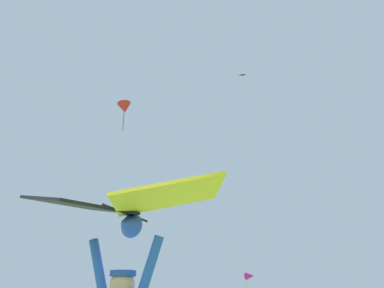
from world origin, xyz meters
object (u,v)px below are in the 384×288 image
(distant_kite_red_low_left, at_px, (124,108))
(marker_flag, at_px, (250,282))
(distant_kite_magenta_mid_right, at_px, (193,197))
(held_stunt_kite, at_px, (122,205))
(distant_kite_black_low_right, at_px, (243,75))

(distant_kite_red_low_left, distance_m, marker_flag, 10.82)
(distant_kite_red_low_left, xyz_separation_m, distant_kite_magenta_mid_right, (4.71, -0.85, -5.41))
(held_stunt_kite, xyz_separation_m, distant_kite_magenta_mid_right, (-4.89, 8.64, 2.62))
(distant_kite_magenta_mid_right, height_order, marker_flag, distant_kite_magenta_mid_right)
(distant_kite_magenta_mid_right, relative_size, marker_flag, 0.48)
(distant_kite_black_low_right, bearing_deg, held_stunt_kite, -68.15)
(distant_kite_black_low_right, height_order, distant_kite_magenta_mid_right, distant_kite_black_low_right)
(held_stunt_kite, bearing_deg, distant_kite_magenta_mid_right, 119.51)
(held_stunt_kite, relative_size, distant_kite_red_low_left, 1.38)
(marker_flag, bearing_deg, held_stunt_kite, -71.96)
(held_stunt_kite, relative_size, marker_flag, 1.01)
(distant_kite_red_low_left, distance_m, distant_kite_magenta_mid_right, 7.22)
(marker_flag, bearing_deg, distant_kite_black_low_right, 114.15)
(distant_kite_black_low_right, relative_size, distant_kite_magenta_mid_right, 0.67)
(distant_kite_red_low_left, xyz_separation_m, distant_kite_black_low_right, (0.64, 12.84, 8.62))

